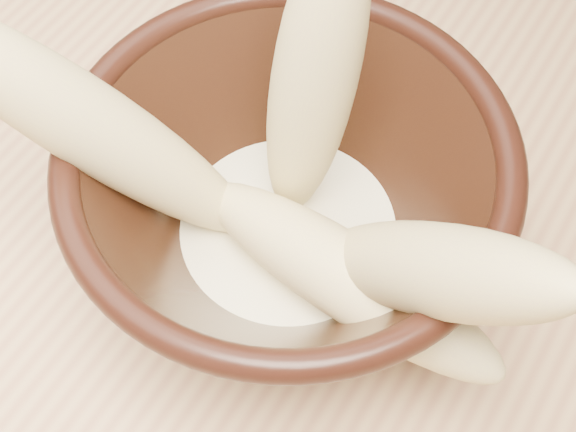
# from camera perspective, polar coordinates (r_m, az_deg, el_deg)

# --- Properties ---
(table) EXTENTS (1.20, 0.80, 0.75)m
(table) POSITION_cam_1_polar(r_m,az_deg,el_deg) (0.56, -7.17, -11.10)
(table) COLOR #DDB379
(table) RESTS_ON ground
(bowl) EXTENTS (0.23, 0.23, 0.13)m
(bowl) POSITION_cam_1_polar(r_m,az_deg,el_deg) (0.43, 0.00, 0.75)
(bowl) COLOR black
(bowl) RESTS_ON table
(milk_puddle) EXTENTS (0.13, 0.13, 0.02)m
(milk_puddle) POSITION_cam_1_polar(r_m,az_deg,el_deg) (0.46, -0.00, -1.33)
(milk_puddle) COLOR #F8F2C8
(milk_puddle) RESTS_ON bowl
(banana_upright) EXTENTS (0.05, 0.09, 0.19)m
(banana_upright) POSITION_cam_1_polar(r_m,az_deg,el_deg) (0.40, 1.88, 9.63)
(banana_upright) COLOR #ECDE8B
(banana_upright) RESTS_ON bowl
(banana_left) EXTENTS (0.18, 0.11, 0.19)m
(banana_left) POSITION_cam_1_polar(r_m,az_deg,el_deg) (0.41, -13.46, 6.01)
(banana_left) COLOR #ECDE8B
(banana_left) RESTS_ON bowl
(banana_right) EXTENTS (0.16, 0.09, 0.17)m
(banana_right) POSITION_cam_1_polar(r_m,az_deg,el_deg) (0.37, 9.75, -3.71)
(banana_right) COLOR #ECDE8B
(banana_right) RESTS_ON bowl
(banana_across) EXTENTS (0.19, 0.06, 0.06)m
(banana_across) POSITION_cam_1_polar(r_m,az_deg,el_deg) (0.41, 4.02, -4.25)
(banana_across) COLOR #ECDE8B
(banana_across) RESTS_ON bowl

